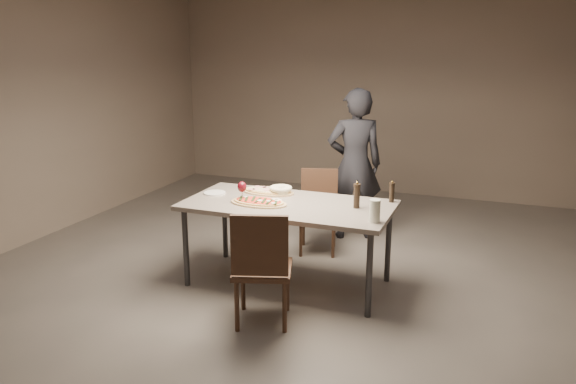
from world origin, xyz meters
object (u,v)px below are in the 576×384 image
(zucchini_pizza, at_px, (259,202))
(bread_basket, at_px, (281,190))
(chair_far, at_px, (319,206))
(diner, at_px, (355,165))
(dining_table, at_px, (288,209))
(ham_pizza, at_px, (268,191))
(chair_near, at_px, (261,263))
(pepper_mill_left, at_px, (357,195))
(carafe, at_px, (375,211))

(zucchini_pizza, relative_size, bread_basket, 2.46)
(chair_far, xyz_separation_m, diner, (0.24, 0.50, 0.35))
(dining_table, bearing_deg, bread_basket, 124.02)
(ham_pizza, xyz_separation_m, chair_near, (0.40, -1.06, -0.25))
(zucchini_pizza, height_order, pepper_mill_left, pepper_mill_left)
(bread_basket, xyz_separation_m, pepper_mill_left, (0.76, -0.17, 0.06))
(zucchini_pizza, relative_size, carafe, 2.86)
(ham_pizza, bearing_deg, carafe, -14.29)
(bread_basket, distance_m, pepper_mill_left, 0.78)
(bread_basket, bearing_deg, chair_near, -75.71)
(dining_table, height_order, carafe, carafe)
(ham_pizza, bearing_deg, chair_near, -59.45)
(pepper_mill_left, bearing_deg, carafe, -54.95)
(dining_table, height_order, chair_near, chair_near)
(zucchini_pizza, relative_size, pepper_mill_left, 2.24)
(ham_pizza, xyz_separation_m, carafe, (1.11, -0.50, 0.07))
(bread_basket, distance_m, chair_far, 0.77)
(carafe, height_order, chair_near, carafe)
(chair_far, bearing_deg, zucchini_pizza, 63.77)
(bread_basket, distance_m, diner, 1.24)
(dining_table, bearing_deg, diner, 81.26)
(zucchini_pizza, height_order, diner, diner)
(dining_table, distance_m, carafe, 0.86)
(bread_basket, height_order, diner, diner)
(dining_table, bearing_deg, zucchini_pizza, -153.38)
(dining_table, distance_m, bread_basket, 0.32)
(pepper_mill_left, height_order, carafe, pepper_mill_left)
(zucchini_pizza, bearing_deg, chair_near, -50.83)
(ham_pizza, height_order, carafe, carafe)
(zucchini_pizza, relative_size, diner, 0.31)
(chair_far, bearing_deg, ham_pizza, 52.48)
(dining_table, xyz_separation_m, diner, (0.22, 1.43, 0.13))
(pepper_mill_left, height_order, chair_near, pepper_mill_left)
(bread_basket, xyz_separation_m, chair_near, (0.27, -1.06, -0.28))
(dining_table, distance_m, chair_far, 0.95)
(zucchini_pizza, xyz_separation_m, bread_basket, (0.06, 0.36, 0.03))
(bread_basket, height_order, chair_far, chair_far)
(carafe, relative_size, chair_near, 0.19)
(chair_far, bearing_deg, carafe, 110.40)
(diner, bearing_deg, chair_far, 40.13)
(chair_far, bearing_deg, chair_near, 78.91)
(pepper_mill_left, bearing_deg, diner, 105.33)
(chair_near, bearing_deg, chair_far, 75.80)
(zucchini_pizza, bearing_deg, pepper_mill_left, 27.03)
(chair_far, bearing_deg, diner, -130.78)
(ham_pizza, distance_m, diner, 1.28)
(carafe, distance_m, diner, 1.78)
(dining_table, distance_m, ham_pizza, 0.40)
(zucchini_pizza, distance_m, ham_pizza, 0.38)
(dining_table, relative_size, chair_far, 2.15)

